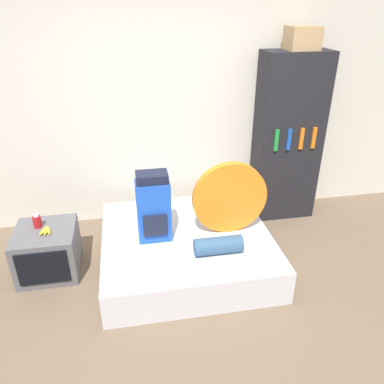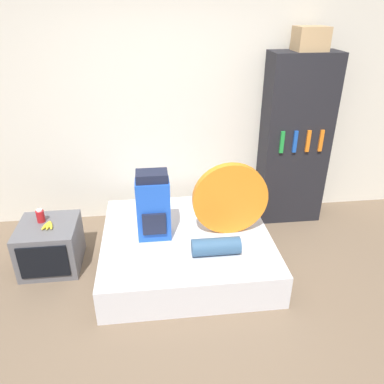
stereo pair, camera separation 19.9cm
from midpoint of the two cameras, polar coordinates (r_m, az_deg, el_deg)
name	(u,v)px [view 2 (the right image)]	position (r m, az deg, el deg)	size (l,w,h in m)	color
ground_plane	(206,327)	(3.21, 4.06, -19.88)	(16.00, 16.00, 0.00)	brown
wall_back	(182,107)	(4.19, -0.08, 12.80)	(8.00, 0.05, 2.60)	silver
bed	(186,247)	(3.74, 0.66, -8.47)	(1.60, 1.51, 0.33)	silver
backpack	(153,207)	(3.45, -4.27, -2.25)	(0.31, 0.23, 0.67)	blue
tent_bag	(230,199)	(3.53, 7.44, -1.09)	(0.71, 0.08, 0.71)	orange
sleeping_roll	(216,246)	(3.35, 5.40, -8.29)	(0.43, 0.16, 0.16)	#33567A
television	(50,245)	(3.87, -19.40, -7.72)	(0.55, 0.56, 0.46)	#5B5B60
canister	(40,216)	(3.80, -20.72, -3.45)	(0.08, 0.08, 0.13)	#B2191E
banana_bunch	(48,225)	(3.71, -19.63, -4.82)	(0.12, 0.15, 0.03)	yellow
bookshelf	(295,141)	(4.36, 16.64, 7.39)	(0.72, 0.37, 1.89)	black
cardboard_box	(311,39)	(4.15, 19.04, 21.22)	(0.31, 0.27, 0.23)	tan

